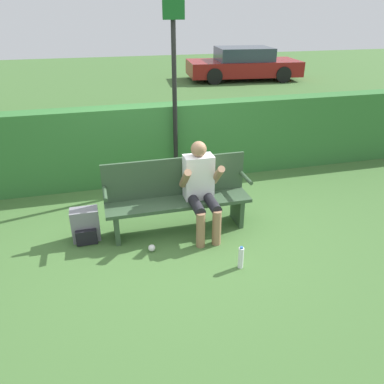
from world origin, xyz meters
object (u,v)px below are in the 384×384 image
at_px(person_seated, 201,186).
at_px(parked_car, 243,64).
at_px(park_bench, 177,195).
at_px(backpack, 86,226).
at_px(signpost, 175,89).
at_px(water_bottle, 241,258).

bearing_deg(person_seated, parked_car, 65.67).
bearing_deg(parked_car, person_seated, -108.63).
bearing_deg(parked_car, park_bench, -110.14).
relative_size(park_bench, person_seated, 1.56).
bearing_deg(park_bench, backpack, 179.99).
distance_m(park_bench, signpost, 1.75).
height_order(park_bench, water_bottle, park_bench).
xyz_separation_m(backpack, parked_car, (6.29, 10.54, 0.40)).
distance_m(backpack, water_bottle, 1.97).
relative_size(person_seated, parked_car, 0.26).
distance_m(backpack, signpost, 2.41).
distance_m(person_seated, parked_car, 11.72).
bearing_deg(backpack, signpost, 42.75).
height_order(person_seated, water_bottle, person_seated).
height_order(backpack, water_bottle, backpack).
xyz_separation_m(park_bench, backpack, (-1.18, 0.00, -0.28)).
distance_m(person_seated, signpost, 1.76).
height_order(water_bottle, parked_car, parked_car).
relative_size(water_bottle, signpost, 0.10).
bearing_deg(water_bottle, backpack, 148.30).
xyz_separation_m(park_bench, signpost, (0.28, 1.36, 1.08)).
bearing_deg(signpost, backpack, -137.25).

